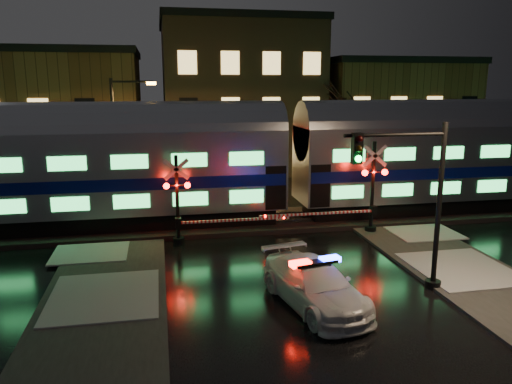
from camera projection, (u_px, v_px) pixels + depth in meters
ground at (276, 256)px, 20.52m from camera, size 120.00×120.00×0.00m
ballast at (253, 221)px, 25.29m from camera, size 90.00×4.20×0.24m
sidewalk_left at (93, 343)px, 13.54m from camera, size 4.00×20.00×0.12m
building_left at (46, 116)px, 38.25m from camera, size 14.00×10.00×9.00m
building_mid at (238, 99)px, 41.25m from camera, size 12.00×11.00×11.50m
building_right at (386, 115)px, 43.50m from camera, size 12.00×10.00×8.50m
train at (291, 157)px, 24.94m from camera, size 51.00×3.12×5.92m
police_car at (315, 285)px, 15.84m from camera, size 2.91×5.16×1.57m
crossing_signal_right at (366, 196)px, 23.25m from camera, size 6.17×0.67×4.37m
crossing_signal_left at (186, 208)px, 21.73m from camera, size 5.61×0.65×3.97m
traffic_light at (415, 204)px, 16.47m from camera, size 3.72×0.68×5.75m
streetlight at (119, 136)px, 27.02m from camera, size 2.42×0.25×7.25m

